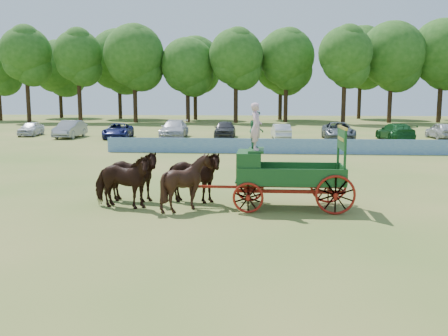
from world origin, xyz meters
TOP-DOWN VIEW (x-y plane):
  - ground at (0.00, 0.00)m, footprint 160.00×160.00m
  - horse_lead_left at (-7.97, 0.67)m, footprint 2.51×1.45m
  - horse_lead_right at (-7.97, 1.77)m, footprint 2.44×1.27m
  - horse_wheel_left at (-5.57, 0.67)m, footprint 1.91×1.72m
  - horse_wheel_right at (-5.57, 1.77)m, footprint 2.49×1.39m
  - farm_dray at (-2.60, 1.22)m, footprint 6.00×2.00m
  - sponsor_banner at (-1.00, 18.00)m, footprint 26.00×0.08m
  - parked_cars at (2.62, 29.78)m, footprint 56.87×7.32m
  - treeline at (-4.13, 60.47)m, footprint 87.20×23.45m

SIDE VIEW (x-z plane):
  - ground at x=0.00m, z-range 0.00..0.00m
  - sponsor_banner at x=-1.00m, z-range 0.00..1.05m
  - parked_cars at x=2.62m, z-range -0.04..1.59m
  - horse_lead_left at x=-7.97m, z-range 0.00..2.00m
  - horse_lead_right at x=-7.97m, z-range 0.00..2.00m
  - horse_wheel_right at x=-5.57m, z-range 0.00..2.00m
  - horse_wheel_left at x=-5.57m, z-range 0.00..2.00m
  - farm_dray at x=-2.60m, z-range -0.32..3.50m
  - treeline at x=-4.13m, z-range 1.95..17.14m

